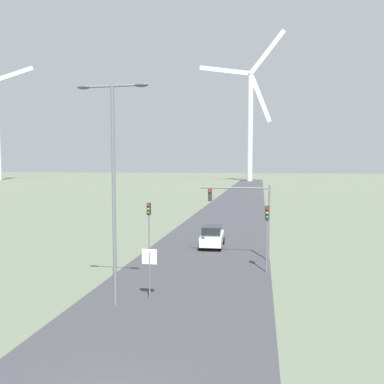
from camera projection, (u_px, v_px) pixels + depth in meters
road_surface at (232, 211)px, 57.23m from camera, size 10.00×240.00×0.01m
streetlamp at (113, 170)px, 18.46m from camera, size 3.66×0.32×10.98m
stop_sign_near at (149, 264)px, 19.56m from camera, size 0.81×0.07×2.68m
traffic_light_post_near_left at (149, 218)px, 28.27m from camera, size 0.28×0.34×4.18m
traffic_light_post_near_right at (267, 224)px, 24.38m from camera, size 0.28×0.33×4.39m
traffic_light_mast_overhead at (243, 205)px, 27.59m from camera, size 5.21×0.35×5.59m
car_approaching at (212, 236)px, 32.13m from camera, size 1.98×4.18×1.83m
wind_turbine_left at (250, 114)px, 157.75m from camera, size 35.63×2.87×62.70m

